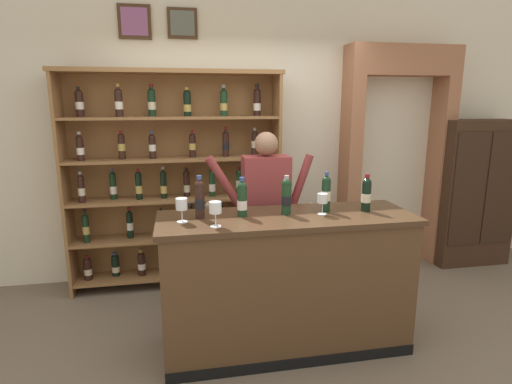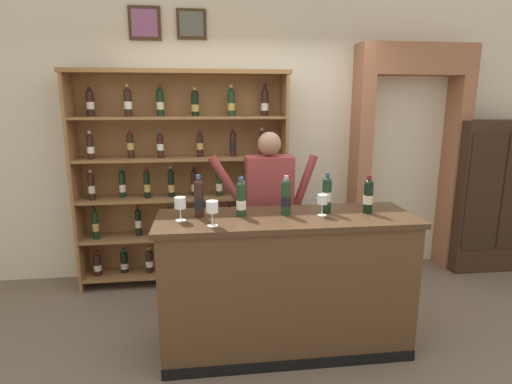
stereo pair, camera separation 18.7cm
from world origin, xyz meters
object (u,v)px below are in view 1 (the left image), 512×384
(side_cabinet, at_px, (472,193))
(tasting_bottle_chianti, at_px, (326,193))
(shopkeeper, at_px, (266,205))
(wine_glass_center, at_px, (215,208))
(wine_shelf, at_px, (175,177))
(tasting_bottle_prosecco, at_px, (286,196))
(wine_glass_spare, at_px, (323,199))
(wine_glass_right, at_px, (182,205))
(tasting_bottle_brunello, at_px, (366,194))
(tasting_counter, at_px, (286,282))
(tasting_bottle_riserva, at_px, (200,199))
(tasting_bottle_super_tuscan, at_px, (242,198))

(side_cabinet, bearing_deg, tasting_bottle_chianti, -151.64)
(shopkeeper, height_order, wine_glass_center, shopkeeper)
(wine_shelf, distance_m, tasting_bottle_prosecco, 1.51)
(wine_glass_spare, distance_m, wine_glass_right, 1.01)
(wine_glass_right, bearing_deg, shopkeeper, 38.88)
(tasting_bottle_prosecco, relative_size, tasting_bottle_brunello, 1.02)
(tasting_counter, distance_m, tasting_bottle_riserva, 0.92)
(side_cabinet, distance_m, tasting_bottle_riserva, 3.42)
(tasting_counter, bearing_deg, tasting_bottle_prosecco, 87.63)
(tasting_counter, height_order, wine_glass_center, wine_glass_center)
(wine_shelf, bearing_deg, side_cabinet, -0.93)
(side_cabinet, xyz_separation_m, wine_glass_center, (-3.09, -1.44, 0.34))
(tasting_bottle_prosecco, height_order, wine_glass_right, tasting_bottle_prosecco)
(side_cabinet, height_order, tasting_bottle_prosecco, side_cabinet)
(wine_shelf, distance_m, tasting_bottle_brunello, 1.93)
(wine_glass_right, bearing_deg, wine_shelf, 92.02)
(tasting_bottle_riserva, distance_m, tasting_bottle_super_tuscan, 0.30)
(wine_shelf, xyz_separation_m, tasting_bottle_riserva, (0.18, -1.27, 0.07))
(tasting_bottle_prosecco, xyz_separation_m, tasting_bottle_brunello, (0.61, -0.03, -0.01))
(tasting_bottle_prosecco, distance_m, wine_glass_center, 0.58)
(tasting_bottle_riserva, distance_m, tasting_bottle_prosecco, 0.63)
(wine_glass_center, bearing_deg, shopkeeper, 55.70)
(wine_glass_center, bearing_deg, wine_glass_spare, 11.05)
(wine_glass_right, bearing_deg, tasting_bottle_riserva, 31.38)
(tasting_bottle_prosecco, relative_size, wine_glass_center, 1.69)
(side_cabinet, xyz_separation_m, tasting_bottle_prosecco, (-2.55, -1.23, 0.35))
(tasting_counter, distance_m, wine_glass_spare, 0.69)
(shopkeeper, bearing_deg, tasting_bottle_riserva, -139.65)
(tasting_counter, xyz_separation_m, wine_glass_right, (-0.75, -0.02, 0.64))
(side_cabinet, bearing_deg, wine_shelf, 179.07)
(wine_shelf, xyz_separation_m, tasting_counter, (0.80, -1.32, -0.60))
(tasting_bottle_brunello, height_order, wine_glass_center, tasting_bottle_brunello)
(tasting_bottle_riserva, relative_size, tasting_bottle_super_tuscan, 1.08)
(tasting_counter, bearing_deg, shopkeeper, 94.50)
(tasting_bottle_prosecco, bearing_deg, shopkeeper, 95.07)
(wine_glass_spare, bearing_deg, wine_glass_center, -168.95)
(tasting_bottle_riserva, bearing_deg, tasting_bottle_prosecco, -1.06)
(shopkeeper, distance_m, tasting_bottle_chianti, 0.63)
(shopkeeper, relative_size, wine_glass_spare, 10.29)
(tasting_bottle_riserva, bearing_deg, shopkeeper, 40.35)
(wine_glass_center, bearing_deg, tasting_bottle_chianti, 15.61)
(tasting_bottle_riserva, bearing_deg, side_cabinet, 20.96)
(tasting_bottle_riserva, relative_size, wine_glass_right, 1.83)
(wine_shelf, bearing_deg, wine_glass_right, -87.98)
(tasting_bottle_brunello, bearing_deg, shopkeeper, 140.99)
(wine_shelf, bearing_deg, wine_glass_spare, -51.75)
(tasting_bottle_prosecco, relative_size, tasting_bottle_chianti, 0.96)
(side_cabinet, distance_m, shopkeeper, 2.70)
(wine_glass_center, bearing_deg, wine_shelf, 100.00)
(tasting_bottle_chianti, bearing_deg, tasting_bottle_super_tuscan, -178.82)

